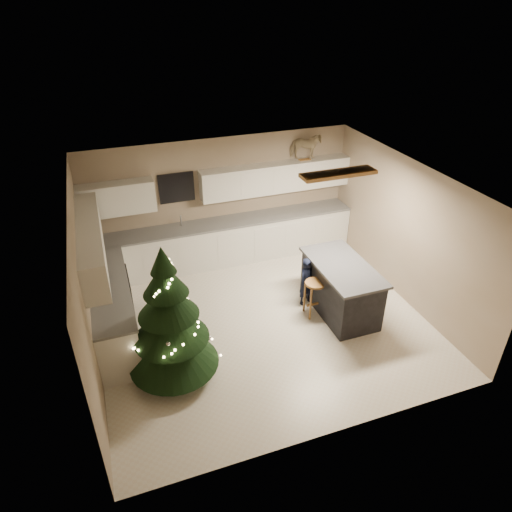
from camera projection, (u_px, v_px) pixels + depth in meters
name	position (u px, v px, depth m)	size (l,w,h in m)	color
ground_plane	(263.00, 321.00, 8.07)	(5.50, 5.50, 0.00)	beige
room_shell	(265.00, 234.00, 7.18)	(5.52, 5.02, 2.61)	gray
cabinetry	(189.00, 249.00, 8.75)	(5.50, 3.20, 2.00)	silver
island	(341.00, 288.00, 8.12)	(0.90, 1.70, 0.95)	black
bar_stool	(315.00, 290.00, 8.00)	(0.36, 0.36, 0.68)	brown
christmas_tree	(170.00, 326.00, 6.54)	(1.39, 1.34, 2.22)	#3F2816
toddler	(307.00, 282.00, 8.30)	(0.34, 0.23, 0.94)	black
rocking_horse	(305.00, 147.00, 9.29)	(0.69, 0.47, 0.55)	brown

